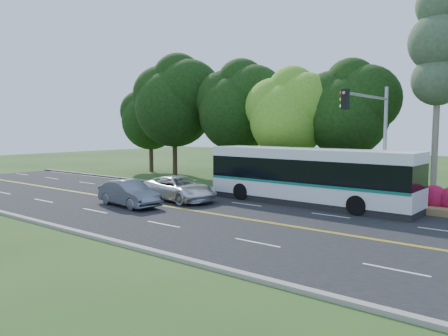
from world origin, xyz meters
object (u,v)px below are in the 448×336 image
Objects in this scene: traffic_signal at (374,128)px; transit_bus at (308,177)px; sedan at (129,193)px; suv at (179,188)px.

traffic_signal is 0.54× the size of transit_bus.
traffic_signal is 1.51× the size of sedan.
traffic_signal reaches higher than transit_bus.
suv is (-7.17, -3.81, -0.91)m from transit_bus.
traffic_signal reaches higher than sedan.
sedan is 0.83× the size of suv.
suv reaches higher than sedan.
sedan is at bearing -136.61° from transit_bus.
traffic_signal is 1.25× the size of suv.
traffic_signal is at bearing -64.77° from suv.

